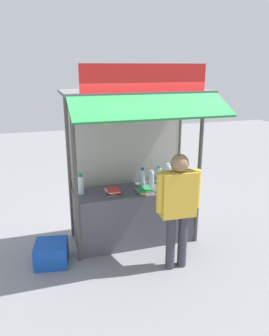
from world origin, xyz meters
TOP-DOWN VIEW (x-y plane):
  - ground_plane at (0.00, 0.00)m, footprint 20.00×20.00m
  - stall_counter at (0.00, 0.00)m, footprint 1.86×0.62m
  - stall_structure at (0.00, 0.11)m, footprint 2.06×1.48m
  - water_bottle_front_right at (0.47, 0.19)m, footprint 0.08×0.08m
  - water_bottle_right at (0.17, 0.14)m, footprint 0.08×0.08m
  - water_bottle_front_left at (0.62, 0.17)m, footprint 0.09×0.09m
  - water_bottle_far_right at (0.30, 0.05)m, footprint 0.08×0.08m
  - water_bottle_back_right at (-0.81, 0.07)m, footprint 0.09×0.09m
  - magazine_stack_mid_left at (-0.36, -0.05)m, footprint 0.21×0.26m
  - magazine_stack_left at (0.69, -0.18)m, footprint 0.23×0.26m
  - magazine_stack_center at (0.13, -0.12)m, footprint 0.24×0.27m
  - banana_bunch_rightmost at (0.10, -0.41)m, footprint 0.09×0.09m
  - banana_bunch_inner_left at (-0.52, -0.41)m, footprint 0.09×0.09m
  - vendor_person at (0.33, -0.87)m, footprint 0.62×0.23m
  - plastic_crate at (-1.32, -0.27)m, footprint 0.52×0.52m

SIDE VIEW (x-z plane):
  - ground_plane at x=0.00m, z-range 0.00..0.00m
  - plastic_crate at x=-1.32m, z-range 0.00..0.31m
  - stall_counter at x=0.00m, z-range 0.00..0.87m
  - magazine_stack_center at x=0.13m, z-range 0.87..0.92m
  - magazine_stack_mid_left at x=-0.36m, z-range 0.87..0.94m
  - magazine_stack_left at x=0.69m, z-range 0.87..0.96m
  - vendor_person at x=0.33m, z-range 0.17..1.80m
  - water_bottle_far_right at x=0.30m, z-range 0.86..1.14m
  - water_bottle_front_right at x=0.47m, z-range 0.86..1.15m
  - water_bottle_right at x=0.17m, z-range 0.86..1.16m
  - water_bottle_front_left at x=0.62m, z-range 0.86..1.18m
  - water_bottle_back_right at x=-0.81m, z-range 0.86..1.18m
  - stall_structure at x=0.00m, z-range 0.27..3.00m
  - banana_bunch_inner_left at x=-0.52m, z-range 1.91..2.19m
  - banana_bunch_rightmost at x=0.10m, z-range 1.94..2.19m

